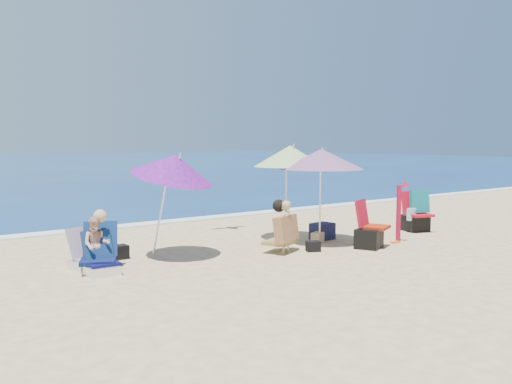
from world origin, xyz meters
TOP-DOWN VIEW (x-y plane):
  - ground at (0.00, 0.00)m, footprint 120.00×120.00m
  - foam at (0.00, 5.10)m, footprint 120.00×0.50m
  - umbrella_turquoise at (1.11, 0.73)m, footprint 1.97×1.97m
  - umbrella_striped at (0.85, 1.39)m, footprint 1.87×1.87m
  - umbrella_blue at (-1.89, 1.23)m, footprint 1.89×1.93m
  - furled_umbrella at (2.53, -0.08)m, footprint 0.18×0.32m
  - chair_navy at (-3.34, 0.91)m, footprint 0.52×0.62m
  - chair_rainbow at (-3.39, 1.39)m, footprint 0.60×0.76m
  - camp_chair_left at (1.58, -0.12)m, footprint 0.83×0.69m
  - camp_chair_right at (3.91, 0.57)m, footprint 0.69×0.73m
  - person_center at (-0.05, 0.47)m, footprint 0.77×0.68m
  - person_left at (-3.33, 1.10)m, footprint 0.79×0.85m
  - bag_black_a at (-2.71, 1.79)m, footprint 0.33×0.25m
  - bag_tan at (1.08, 0.79)m, footprint 0.31×0.27m
  - bag_navy_b at (1.47, 1.07)m, footprint 0.48×0.38m
  - bag_black_b at (0.47, 0.26)m, footprint 0.30×0.26m
  - orange_item at (2.39, -0.10)m, footprint 0.22×0.11m

SIDE VIEW (x-z plane):
  - ground at x=0.00m, z-range 0.00..0.00m
  - orange_item at x=2.39m, z-range 0.00..0.03m
  - foam at x=0.00m, z-range 0.00..0.04m
  - bag_black_b at x=0.47m, z-range 0.00..0.19m
  - bag_tan at x=1.08m, z-range 0.00..0.22m
  - bag_black_a at x=-2.71m, z-range 0.00..0.24m
  - bag_navy_b at x=1.47m, z-range 0.00..0.34m
  - chair_navy at x=-3.34m, z-range -0.15..0.50m
  - chair_rainbow at x=-3.39m, z-range -0.15..0.50m
  - camp_chair_left at x=1.58m, z-range -0.18..0.73m
  - camp_chair_right at x=3.91m, z-range -0.13..0.82m
  - person_left at x=-3.33m, z-range -0.04..0.93m
  - person_center at x=-0.05m, z-range -0.01..0.97m
  - furled_umbrella at x=2.53m, z-range 0.06..1.34m
  - umbrella_blue at x=-1.89m, z-range 0.63..2.60m
  - umbrella_turquoise at x=1.11m, z-range 0.73..2.66m
  - umbrella_striped at x=0.85m, z-range 0.75..2.74m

